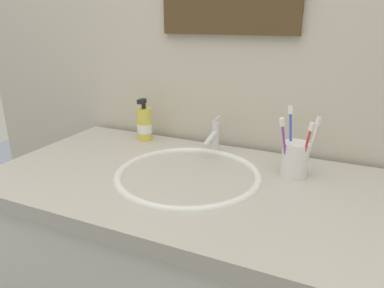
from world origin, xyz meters
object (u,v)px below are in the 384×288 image
Objects in this scene: toothbrush_purple at (284,144)px; toothbrush_blue at (291,136)px; faucet at (214,137)px; soap_dispenser at (145,124)px; toothbrush_cup at (295,159)px; toothbrush_red at (306,147)px; toothbrush_white at (312,142)px.

toothbrush_blue is at bearing 76.27° from toothbrush_purple.
toothbrush_purple is (0.26, -0.12, 0.05)m from faucet.
faucet is 0.88× the size of soap_dispenser.
soap_dispenser is at bearing 166.13° from toothbrush_purple.
toothbrush_blue reaches higher than toothbrush_cup.
toothbrush_red is 1.07× the size of soap_dispenser.
toothbrush_cup is 0.58× the size of toothbrush_purple.
toothbrush_purple is at bearing -13.87° from soap_dispenser.
soap_dispenser is (-0.61, 0.13, -0.04)m from toothbrush_red.
toothbrush_blue is at bearing 147.74° from toothbrush_red.
toothbrush_red is 0.05m from toothbrush_white.
toothbrush_white is at bearing 38.48° from toothbrush_cup.
toothbrush_purple is 1.12× the size of soap_dispenser.
toothbrush_white is 1.07× the size of soap_dispenser.
toothbrush_purple is at bearing -132.47° from toothbrush_cup.
faucet is 1.37× the size of toothbrush_cup.
toothbrush_blue is (0.01, 0.04, 0.01)m from toothbrush_purple.
toothbrush_white reaches higher than soap_dispenser.
toothbrush_purple reaches higher than faucet.
toothbrush_blue reaches higher than toothbrush_white.
toothbrush_white is at bearing 80.36° from toothbrush_red.
toothbrush_cup is at bearing -10.13° from soap_dispenser.
faucet is 0.29m from toothbrush_purple.
toothbrush_blue reaches higher than toothbrush_purple.
faucet is 0.34m from toothbrush_red.
toothbrush_red is (0.03, -0.02, 0.05)m from toothbrush_cup.
toothbrush_red is (0.32, -0.11, 0.05)m from faucet.
faucet is 0.34m from toothbrush_white.
toothbrush_purple is 0.04m from toothbrush_blue.
toothbrush_cup is at bearing -23.23° from toothbrush_blue.
toothbrush_purple reaches higher than soap_dispenser.
toothbrush_white is (0.01, 0.05, -0.00)m from toothbrush_red.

